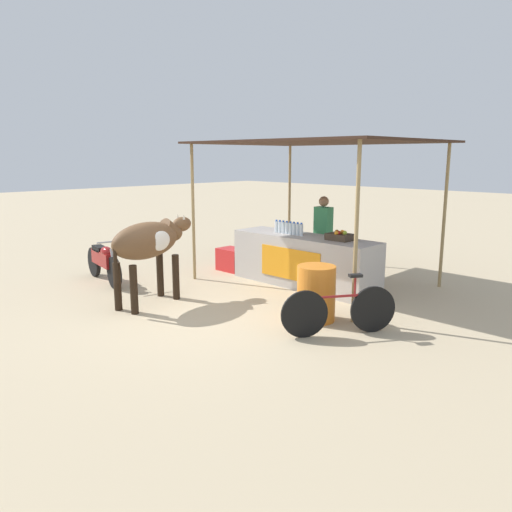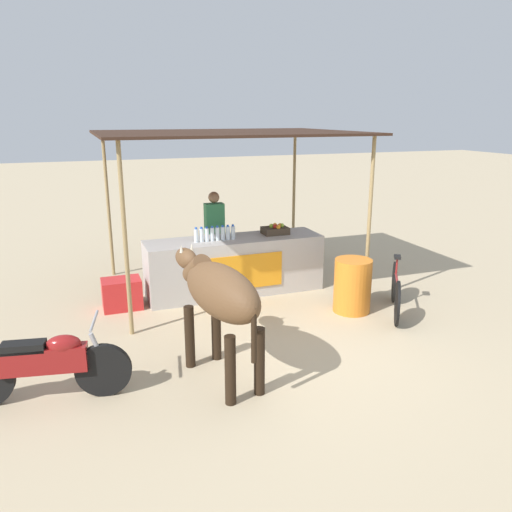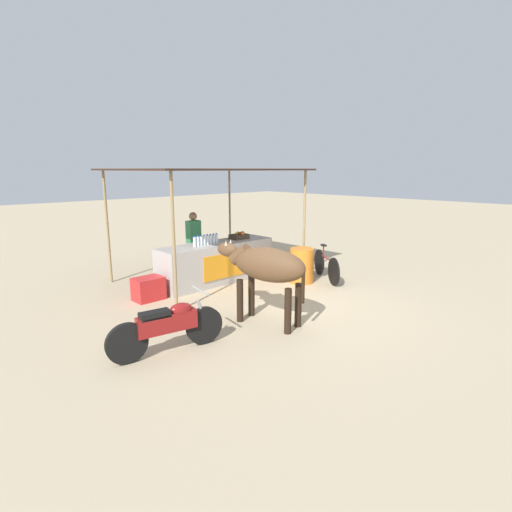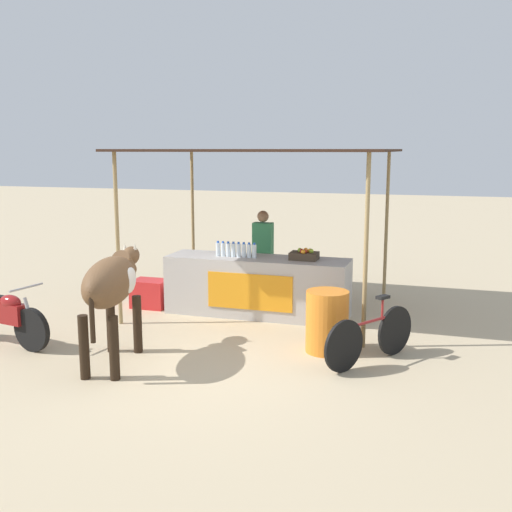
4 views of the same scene
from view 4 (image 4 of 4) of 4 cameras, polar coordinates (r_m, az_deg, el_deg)
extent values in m
plane|color=tan|center=(7.99, -4.67, -9.65)|extent=(60.00, 60.00, 0.00)
cube|color=#B2ADA8|center=(9.84, 0.12, -2.90)|extent=(3.00, 0.80, 0.96)
cube|color=orange|center=(9.46, -0.62, -3.43)|extent=(1.40, 0.02, 0.58)
cube|color=#382319|center=(9.87, 0.66, 10.03)|extent=(4.20, 3.20, 0.04)
cylinder|color=#997F51|center=(9.41, -13.05, 1.58)|extent=(0.06, 0.06, 2.68)
cylinder|color=#997F51|center=(8.18, 10.43, 0.41)|extent=(0.06, 0.06, 2.68)
cylinder|color=#997F51|center=(11.96, -6.05, 3.56)|extent=(0.06, 0.06, 2.68)
cylinder|color=#997F51|center=(11.02, 12.32, 2.82)|extent=(0.06, 0.06, 2.68)
cylinder|color=silver|center=(9.89, -3.64, 0.64)|extent=(0.07, 0.07, 0.22)
cylinder|color=blue|center=(9.87, -3.65, 1.35)|extent=(0.04, 0.04, 0.03)
cylinder|color=silver|center=(9.86, -3.15, 0.61)|extent=(0.07, 0.07, 0.22)
cylinder|color=blue|center=(9.84, -3.16, 1.33)|extent=(0.04, 0.04, 0.03)
cylinder|color=silver|center=(9.83, -2.66, 0.59)|extent=(0.07, 0.07, 0.22)
cylinder|color=blue|center=(9.81, -2.67, 1.31)|extent=(0.04, 0.04, 0.03)
cylinder|color=silver|center=(9.80, -2.17, 0.56)|extent=(0.07, 0.07, 0.22)
cylinder|color=blue|center=(9.78, -2.17, 1.28)|extent=(0.04, 0.04, 0.03)
cylinder|color=silver|center=(9.77, -1.67, 0.53)|extent=(0.07, 0.07, 0.22)
cylinder|color=blue|center=(9.75, -1.67, 1.26)|extent=(0.04, 0.04, 0.03)
cylinder|color=silver|center=(9.74, -1.17, 0.51)|extent=(0.07, 0.07, 0.22)
cylinder|color=blue|center=(9.72, -1.17, 1.23)|extent=(0.04, 0.04, 0.03)
cylinder|color=silver|center=(9.71, -0.67, 0.48)|extent=(0.07, 0.07, 0.22)
cylinder|color=blue|center=(9.69, -0.67, 1.21)|extent=(0.04, 0.04, 0.03)
cylinder|color=silver|center=(9.69, -0.16, 0.45)|extent=(0.07, 0.07, 0.22)
cylinder|color=blue|center=(9.67, -0.16, 1.18)|extent=(0.04, 0.04, 0.03)
cube|color=#3F3326|center=(9.58, 4.60, 0.01)|extent=(0.44, 0.32, 0.12)
sphere|color=#8CB22D|center=(9.52, 5.28, 0.47)|extent=(0.08, 0.08, 0.08)
sphere|color=#B21E19|center=(9.52, 4.39, 0.48)|extent=(0.08, 0.08, 0.08)
sphere|color=orange|center=(9.55, 5.16, 0.50)|extent=(0.08, 0.08, 0.08)
sphere|color=orange|center=(9.45, 4.51, 0.40)|extent=(0.08, 0.08, 0.08)
sphere|color=#8CB22D|center=(9.59, 4.20, 0.55)|extent=(0.08, 0.08, 0.08)
sphere|color=#B21E19|center=(9.48, 4.65, 0.44)|extent=(0.08, 0.08, 0.08)
sphere|color=orange|center=(9.61, 4.76, 0.56)|extent=(0.08, 0.08, 0.08)
cylinder|color=#383842|center=(10.59, 0.66, -2.19)|extent=(0.22, 0.22, 0.88)
cube|color=#337F4C|center=(10.46, 0.67, 1.67)|extent=(0.34, 0.20, 0.56)
sphere|color=#8C6647|center=(10.41, 0.67, 3.80)|extent=(0.20, 0.20, 0.20)
cube|color=red|center=(10.52, -10.02, -3.54)|extent=(0.60, 0.44, 0.48)
cylinder|color=orange|center=(8.14, 6.79, -6.21)|extent=(0.57, 0.57, 0.84)
ellipsoid|color=brown|center=(7.64, -13.73, -2.39)|extent=(0.81, 1.48, 0.60)
cylinder|color=black|center=(8.32, -13.65, -6.27)|extent=(0.12, 0.12, 0.78)
cylinder|color=black|center=(8.21, -11.23, -6.39)|extent=(0.12, 0.12, 0.78)
cylinder|color=black|center=(7.44, -16.06, -8.35)|extent=(0.12, 0.12, 0.78)
cylinder|color=black|center=(7.32, -13.37, -8.53)|extent=(0.12, 0.12, 0.78)
cylinder|color=brown|center=(8.18, -12.44, -0.78)|extent=(0.33, 0.49, 0.41)
ellipsoid|color=brown|center=(8.45, -11.85, 0.01)|extent=(0.31, 0.48, 0.26)
cone|color=beige|center=(8.43, -12.38, 0.93)|extent=(0.05, 0.05, 0.10)
cone|color=beige|center=(8.39, -11.47, 0.92)|extent=(0.05, 0.05, 0.10)
cylinder|color=black|center=(7.10, -15.35, -5.66)|extent=(0.06, 0.06, 0.60)
ellipsoid|color=silver|center=(7.67, -11.93, -2.27)|extent=(0.19, 0.45, 0.32)
cylinder|color=black|center=(8.67, -20.58, -6.60)|extent=(0.60, 0.19, 0.60)
cube|color=maroon|center=(9.07, -23.19, -4.87)|extent=(0.92, 0.34, 0.28)
ellipsoid|color=maroon|center=(8.86, -22.36, -4.08)|extent=(0.39, 0.26, 0.20)
cylinder|color=#99999E|center=(8.56, -21.04, -2.82)|extent=(0.13, 0.55, 0.03)
cylinder|color=#99999E|center=(8.63, -20.75, -5.30)|extent=(0.21, 0.09, 0.49)
cylinder|color=black|center=(7.46, 8.37, -8.49)|extent=(0.39, 0.58, 0.66)
cylinder|color=black|center=(8.20, 13.09, -6.92)|extent=(0.39, 0.58, 0.66)
cylinder|color=maroon|center=(7.76, 10.90, -6.13)|extent=(0.49, 0.73, 0.04)
cylinder|color=maroon|center=(7.90, 11.95, -4.98)|extent=(0.03, 0.03, 0.28)
cube|color=black|center=(7.86, 11.99, -3.86)|extent=(0.18, 0.21, 0.04)
camera|label=1|loc=(3.59, 74.08, -1.49)|focal=35.00mm
camera|label=2|loc=(5.53, -59.09, 8.02)|focal=35.00mm
camera|label=3|loc=(8.85, -61.79, 4.77)|focal=28.00mm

